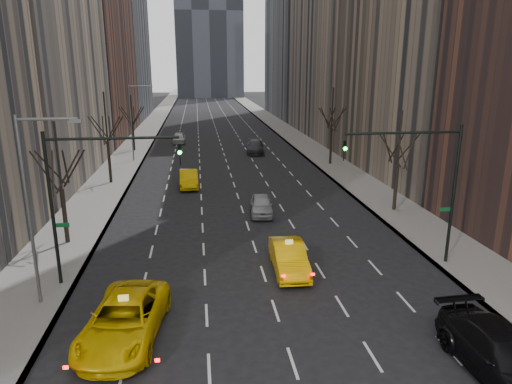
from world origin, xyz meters
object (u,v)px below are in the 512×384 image
object	(u,v)px
taxi_sedan	(289,257)
taxi_suv	(124,319)
silver_sedan_ahead	(261,205)
parked_suv_black	(503,356)

from	to	relation	value
taxi_sedan	taxi_suv	bearing A→B (deg)	-143.67
taxi_suv	taxi_sedan	distance (m)	9.93
taxi_suv	silver_sedan_ahead	size ratio (longest dim) A/B	1.48
parked_suv_black	silver_sedan_ahead	bearing A→B (deg)	104.44
silver_sedan_ahead	parked_suv_black	bearing A→B (deg)	-67.47
taxi_sedan	silver_sedan_ahead	size ratio (longest dim) A/B	1.15
taxi_sedan	silver_sedan_ahead	bearing A→B (deg)	92.29
silver_sedan_ahead	parked_suv_black	size ratio (longest dim) A/B	0.69
silver_sedan_ahead	taxi_suv	bearing A→B (deg)	-110.87
taxi_suv	parked_suv_black	world-z (taller)	parked_suv_black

